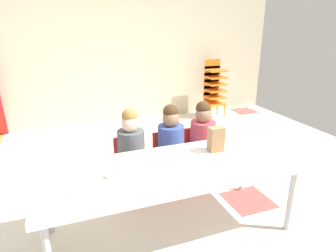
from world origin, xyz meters
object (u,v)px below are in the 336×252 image
(paper_plate_near_edge, at_px, (111,177))
(paper_plate_center_table, at_px, (81,192))
(craft_table, at_px, (170,172))
(seated_child_middle_seat, at_px, (171,140))
(seated_child_far_right, at_px, (202,135))
(kid_chair_orange_stack, at_px, (214,86))
(donut_powdered_on_plate, at_px, (111,175))
(seated_child_near_camera, at_px, (131,146))
(paper_bag_brown, at_px, (216,139))

(paper_plate_near_edge, height_order, paper_plate_center_table, same)
(craft_table, distance_m, paper_plate_center_table, 0.71)
(seated_child_middle_seat, relative_size, seated_child_far_right, 1.00)
(seated_child_far_right, distance_m, paper_plate_near_edge, 1.25)
(seated_child_middle_seat, xyz_separation_m, seated_child_far_right, (0.36, 0.00, 0.00))
(kid_chair_orange_stack, bearing_deg, seated_child_middle_seat, -128.42)
(kid_chair_orange_stack, xyz_separation_m, donut_powdered_on_plate, (-2.41, -2.77, 0.05))
(seated_child_middle_seat, bearing_deg, seated_child_far_right, 0.00)
(donut_powdered_on_plate, bearing_deg, kid_chair_orange_stack, 48.98)
(donut_powdered_on_plate, bearing_deg, paper_plate_near_edge, 0.00)
(seated_child_far_right, relative_size, paper_plate_near_edge, 5.10)
(paper_plate_center_table, bearing_deg, seated_child_far_right, 30.48)
(seated_child_far_right, bearing_deg, craft_table, -134.02)
(craft_table, bearing_deg, seated_child_near_camera, 103.58)
(paper_bag_brown, height_order, donut_powdered_on_plate, paper_bag_brown)
(seated_child_middle_seat, relative_size, paper_plate_near_edge, 5.10)
(paper_plate_near_edge, xyz_separation_m, donut_powdered_on_plate, (0.00, 0.00, 0.02))
(kid_chair_orange_stack, height_order, donut_powdered_on_plate, kid_chair_orange_stack)
(craft_table, relative_size, seated_child_far_right, 2.22)
(seated_child_middle_seat, distance_m, seated_child_far_right, 0.36)
(seated_child_middle_seat, distance_m, paper_plate_near_edge, 0.96)
(paper_bag_brown, distance_m, donut_powdered_on_plate, 0.97)
(seated_child_far_right, relative_size, donut_powdered_on_plate, 8.56)
(paper_bag_brown, bearing_deg, paper_plate_center_table, -166.72)
(seated_child_near_camera, distance_m, seated_child_far_right, 0.76)
(seated_child_near_camera, xyz_separation_m, paper_plate_center_table, (-0.54, -0.77, 0.05))
(craft_table, bearing_deg, seated_child_middle_seat, 68.07)
(seated_child_near_camera, xyz_separation_m, kid_chair_orange_stack, (2.10, 2.13, 0.02))
(kid_chair_orange_stack, height_order, paper_plate_center_table, kid_chair_orange_stack)
(paper_plate_near_edge, bearing_deg, donut_powdered_on_plate, 0.00)
(kid_chair_orange_stack, xyz_separation_m, paper_plate_near_edge, (-2.41, -2.77, 0.03))
(kid_chair_orange_stack, relative_size, paper_bag_brown, 4.73)
(donut_powdered_on_plate, bearing_deg, seated_child_far_right, 30.72)
(seated_child_middle_seat, bearing_deg, seated_child_near_camera, 180.00)
(paper_plate_center_table, bearing_deg, seated_child_near_camera, 54.91)
(craft_table, relative_size, paper_plate_near_edge, 11.32)
(seated_child_far_right, relative_size, kid_chair_orange_stack, 0.88)
(seated_child_middle_seat, bearing_deg, paper_plate_near_edge, -138.37)
(craft_table, height_order, paper_plate_center_table, paper_plate_center_table)
(paper_bag_brown, xyz_separation_m, donut_powdered_on_plate, (-0.95, -0.15, -0.09))
(donut_powdered_on_plate, bearing_deg, seated_child_near_camera, 64.03)
(craft_table, bearing_deg, paper_bag_brown, 16.42)
(seated_child_middle_seat, xyz_separation_m, donut_powdered_on_plate, (-0.72, -0.64, 0.07))
(seated_child_far_right, distance_m, kid_chair_orange_stack, 2.51)
(craft_table, bearing_deg, paper_plate_center_table, -169.01)
(paper_plate_near_edge, bearing_deg, seated_child_middle_seat, 41.63)
(seated_child_near_camera, distance_m, seated_child_middle_seat, 0.41)
(seated_child_near_camera, bearing_deg, seated_child_far_right, 0.00)
(craft_table, distance_m, seated_child_near_camera, 0.65)
(seated_child_middle_seat, relative_size, donut_powdered_on_plate, 8.56)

